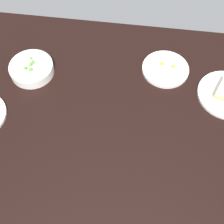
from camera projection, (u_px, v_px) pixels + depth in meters
The scene contains 3 objects.
dining_table at pixel (112, 118), 111.33cm from camera, with size 150.13×94.18×4.00cm, color black.
bowl_peas at pixel (32, 68), 117.96cm from camera, with size 16.95×16.95×5.37cm.
plate_eggs at pixel (166, 69), 119.52cm from camera, with size 18.28×18.28×4.41cm.
Camera 1 is at (7.57, -56.13, 97.87)cm, focal length 49.04 mm.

